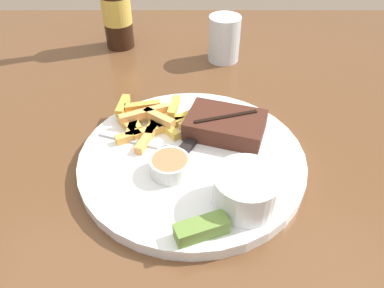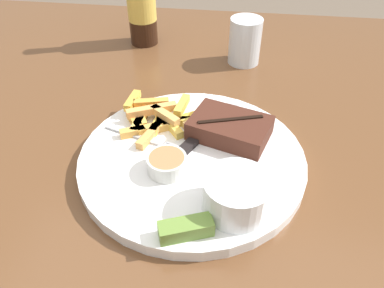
% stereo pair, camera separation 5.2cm
% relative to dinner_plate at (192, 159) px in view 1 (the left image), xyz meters
% --- Properties ---
extents(dining_table, '(1.25, 1.19, 0.72)m').
position_rel_dinner_plate_xyz_m(dining_table, '(0.00, 0.00, -0.08)').
color(dining_table, brown).
rests_on(dining_table, ground_plane).
extents(dinner_plate, '(0.32, 0.32, 0.02)m').
position_rel_dinner_plate_xyz_m(dinner_plate, '(0.00, 0.00, 0.00)').
color(dinner_plate, white).
rests_on(dinner_plate, dining_table).
extents(steak_portion, '(0.13, 0.11, 0.03)m').
position_rel_dinner_plate_xyz_m(steak_portion, '(0.05, 0.05, 0.02)').
color(steak_portion, '#472319').
rests_on(steak_portion, dinner_plate).
extents(fries_pile, '(0.14, 0.13, 0.02)m').
position_rel_dinner_plate_xyz_m(fries_pile, '(-0.06, 0.07, 0.02)').
color(fries_pile, gold).
rests_on(fries_pile, dinner_plate).
extents(coleslaw_cup, '(0.08, 0.08, 0.05)m').
position_rel_dinner_plate_xyz_m(coleslaw_cup, '(0.07, -0.09, 0.04)').
color(coleslaw_cup, white).
rests_on(coleslaw_cup, dinner_plate).
extents(dipping_sauce_cup, '(0.05, 0.05, 0.02)m').
position_rel_dinner_plate_xyz_m(dipping_sauce_cup, '(-0.03, -0.04, 0.02)').
color(dipping_sauce_cup, silver).
rests_on(dipping_sauce_cup, dinner_plate).
extents(pickle_spear, '(0.07, 0.04, 0.02)m').
position_rel_dinner_plate_xyz_m(pickle_spear, '(0.01, -0.14, 0.02)').
color(pickle_spear, olive).
rests_on(pickle_spear, dinner_plate).
extents(fork_utensil, '(0.13, 0.05, 0.00)m').
position_rel_dinner_plate_xyz_m(fork_utensil, '(-0.08, 0.03, 0.01)').
color(fork_utensil, '#B7B7BC').
rests_on(fork_utensil, dinner_plate).
extents(knife_utensil, '(0.09, 0.15, 0.01)m').
position_rel_dinner_plate_xyz_m(knife_utensil, '(0.01, 0.04, 0.01)').
color(knife_utensil, '#B7B7BC').
rests_on(knife_utensil, dinner_plate).
extents(beer_bottle, '(0.06, 0.06, 0.24)m').
position_rel_dinner_plate_xyz_m(beer_bottle, '(-0.16, 0.38, 0.08)').
color(beer_bottle, black).
rests_on(beer_bottle, dining_table).
extents(drinking_glass, '(0.06, 0.06, 0.09)m').
position_rel_dinner_plate_xyz_m(drinking_glass, '(0.07, 0.32, 0.04)').
color(drinking_glass, silver).
rests_on(drinking_glass, dining_table).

